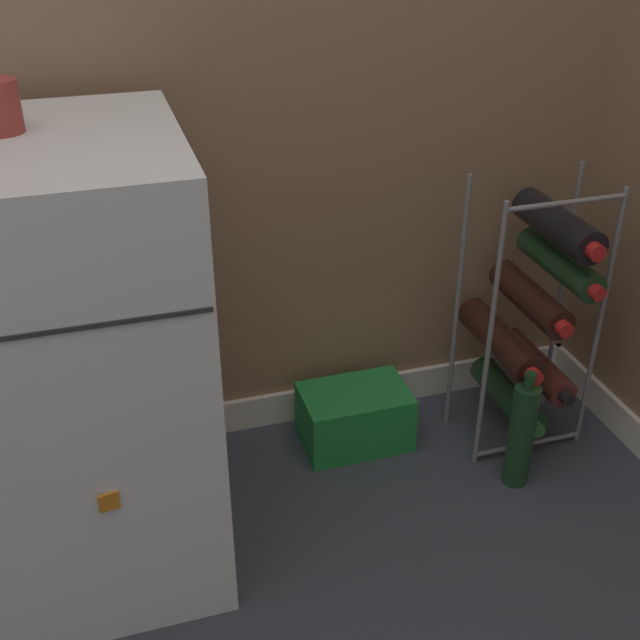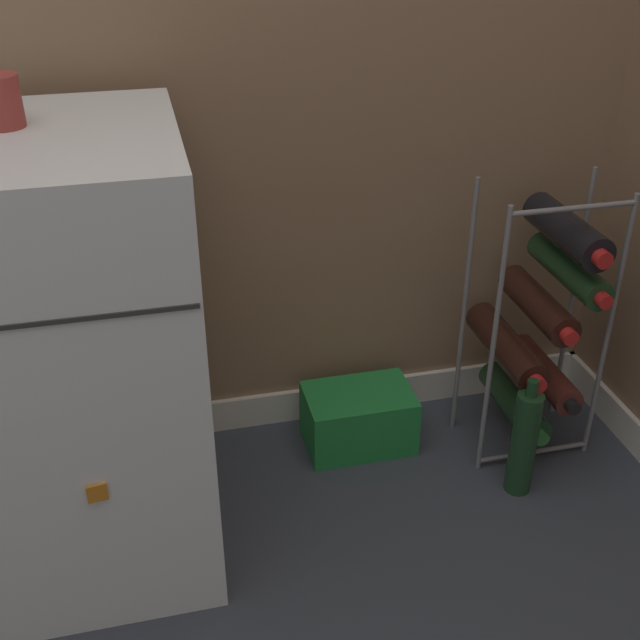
% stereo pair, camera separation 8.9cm
% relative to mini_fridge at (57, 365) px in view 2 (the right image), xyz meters
% --- Properties ---
extents(ground_plane, '(14.00, 14.00, 0.00)m').
position_rel_mini_fridge_xyz_m(ground_plane, '(0.44, -0.24, -0.46)').
color(ground_plane, '#333842').
extents(mini_fridge, '(0.55, 0.56, 0.91)m').
position_rel_mini_fridge_xyz_m(mini_fridge, '(0.00, 0.00, 0.00)').
color(mini_fridge, silver).
rests_on(mini_fridge, ground_plane).
extents(wine_rack, '(0.30, 0.33, 0.70)m').
position_rel_mini_fridge_xyz_m(wine_rack, '(1.09, 0.10, -0.10)').
color(wine_rack, slate).
rests_on(wine_rack, ground_plane).
extents(soda_box, '(0.27, 0.18, 0.15)m').
position_rel_mini_fridge_xyz_m(soda_box, '(0.67, 0.18, -0.38)').
color(soda_box, '#1E7F38').
rests_on(soda_box, ground_plane).
extents(loose_bottle_floor, '(0.06, 0.06, 0.31)m').
position_rel_mini_fridge_xyz_m(loose_bottle_floor, '(1.00, -0.08, -0.32)').
color(loose_bottle_floor, '#19381E').
rests_on(loose_bottle_floor, ground_plane).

